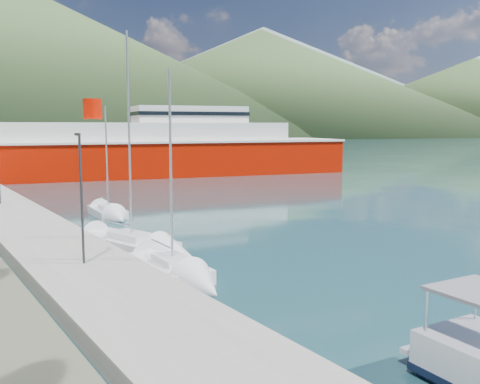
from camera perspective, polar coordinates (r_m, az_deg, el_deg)
quay at (r=38.14m, az=-21.73°, el=-3.66°), size 5.00×88.00×0.80m
hills_far at (r=652.09m, az=-19.66°, el=12.93°), size 1480.00×900.00×180.00m
hills_near at (r=402.18m, az=-16.81°, el=12.85°), size 1010.00×520.00×115.00m
lamp_posts at (r=26.12m, az=-16.89°, el=-0.05°), size 0.15×44.45×6.06m
sailboat_near at (r=24.87m, az=-5.80°, el=-9.06°), size 2.33×7.44×10.64m
sailboat_mid at (r=30.11m, az=-9.33°, el=-6.19°), size 4.91×9.57×13.33m
sailboat_far at (r=42.52m, az=-13.41°, el=-2.44°), size 2.53×6.60×9.50m
ferry at (r=78.23m, az=-9.36°, el=4.31°), size 58.56×23.88×11.38m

